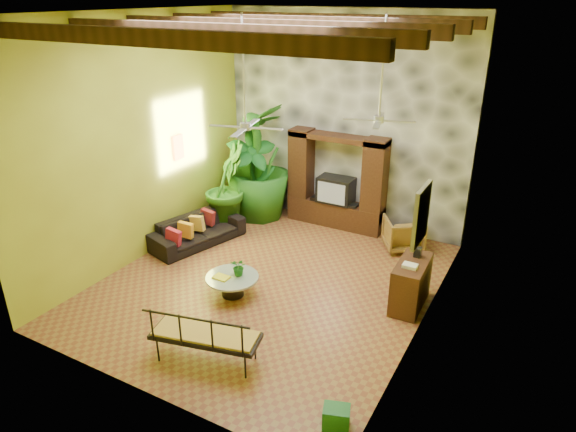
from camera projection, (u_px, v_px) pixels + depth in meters
The scene contains 23 objects.
ground at pixel (270, 282), 10.20m from camera, with size 7.00×7.00×0.00m, color brown.
ceiling at pixel (266, 12), 8.19m from camera, with size 6.00×7.00×0.02m, color silver.
back_wall at pixel (345, 122), 12.00m from camera, with size 6.00×0.02×5.00m, color olive.
left_wall at pixel (143, 140), 10.52m from camera, with size 0.02×7.00×5.00m, color olive.
right_wall at pixel (436, 190), 7.87m from camera, with size 0.02×7.00×5.00m, color olive.
stone_accent_wall at pixel (344, 122), 11.95m from camera, with size 5.98×0.10×4.98m, color #373A3F.
ceiling_beams at pixel (266, 26), 8.28m from camera, with size 5.95×5.36×0.22m.
entertainment_center at pixel (336, 188), 12.33m from camera, with size 2.40×0.55×2.30m.
ceiling_fan_front at pixel (245, 115), 8.60m from camera, with size 1.28×1.28×1.86m.
ceiling_fan_back at pixel (380, 108), 9.09m from camera, with size 1.28×1.28×1.86m.
wall_art_mask at pixel (178, 147), 11.46m from camera, with size 0.06×0.32×0.55m, color #C18916.
wall_art_painting at pixel (421, 215), 7.49m from camera, with size 0.06×0.70×0.90m, color #215779.
sofa at pixel (198, 231), 11.64m from camera, with size 2.18×0.85×0.64m, color black.
wicker_armchair at pixel (403, 234), 11.38m from camera, with size 0.79×0.81×0.74m, color olive.
tall_plant_a at pixel (253, 176), 12.63m from camera, with size 1.19×0.81×2.26m, color #1A6320.
tall_plant_b at pixel (226, 186), 12.26m from camera, with size 1.14×0.92×2.07m, color #2A691B.
tall_plant_c at pixel (259, 162), 12.63m from camera, with size 1.61×1.61×2.88m, color #226219.
coffee_table at pixel (232, 283), 9.66m from camera, with size 1.00×1.00×0.40m.
centerpiece_plant at pixel (239, 267), 9.58m from camera, with size 0.31×0.27×0.34m, color #1B6119.
yellow_tray at pixel (221, 277), 9.54m from camera, with size 0.30×0.21×0.03m, color gold.
iron_bench at pixel (202, 335), 7.77m from camera, with size 1.77×0.98×0.57m.
side_console at pixel (411, 284), 9.27m from camera, with size 0.50×1.11×0.89m, color #3E2613.
green_bin at pixel (336, 417), 6.75m from camera, with size 0.35×0.26×0.31m, color #207934.
Camera 1 is at (4.56, -7.55, 5.29)m, focal length 32.00 mm.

